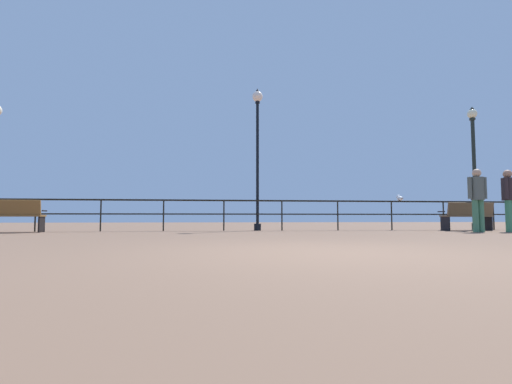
% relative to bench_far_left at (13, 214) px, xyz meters
% --- Properties ---
extents(ground_plane, '(60.00, 60.00, 0.00)m').
position_rel_bench_far_left_xyz_m(ground_plane, '(6.73, -6.84, -0.50)').
color(ground_plane, brown).
extents(pier_railing, '(20.42, 0.05, 0.98)m').
position_rel_bench_far_left_xyz_m(pier_railing, '(6.73, 0.74, 0.22)').
color(pier_railing, black).
rests_on(pier_railing, ground_plane).
extents(bench_far_left, '(1.49, 0.73, 0.90)m').
position_rel_bench_far_left_xyz_m(bench_far_left, '(0.00, 0.00, 0.00)').
color(bench_far_left, brown).
rests_on(bench_far_left, ground_plane).
extents(bench_near_left, '(1.70, 0.72, 0.89)m').
position_rel_bench_far_left_xyz_m(bench_near_left, '(13.58, 0.00, 0.01)').
color(bench_near_left, brown).
rests_on(bench_near_left, ground_plane).
extents(lamppost_center, '(0.35, 0.35, 4.65)m').
position_rel_bench_far_left_xyz_m(lamppost_center, '(6.89, 0.89, 2.51)').
color(lamppost_center, black).
rests_on(lamppost_center, ground_plane).
extents(lamppost_right, '(0.33, 0.33, 4.33)m').
position_rel_bench_far_left_xyz_m(lamppost_right, '(14.54, 0.89, 1.91)').
color(lamppost_right, black).
rests_on(lamppost_right, ground_plane).
extents(person_by_bench, '(0.48, 0.40, 1.80)m').
position_rel_bench_far_left_xyz_m(person_by_bench, '(13.95, -1.23, 0.53)').
color(person_by_bench, '#377754').
rests_on(person_by_bench, ground_plane).
extents(person_at_railing, '(0.58, 0.35, 1.81)m').
position_rel_bench_far_left_xyz_m(person_at_railing, '(12.98, -1.23, 0.54)').
color(person_at_railing, '#3F7554').
rests_on(person_at_railing, ground_plane).
extents(seagull_on_rail, '(0.18, 0.43, 0.21)m').
position_rel_bench_far_left_xyz_m(seagull_on_rail, '(11.67, 0.76, 0.56)').
color(seagull_on_rail, silver).
rests_on(seagull_on_rail, pier_railing).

